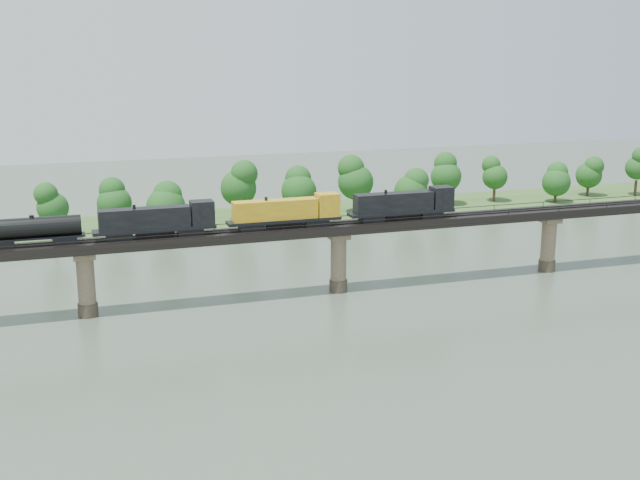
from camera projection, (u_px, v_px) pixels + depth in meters
name	position (u px, v px, depth m)	size (l,w,h in m)	color
ground	(414.00, 356.00, 105.30)	(400.00, 400.00, 0.00)	#3C4A3A
far_bank	(259.00, 220.00, 183.59)	(300.00, 24.00, 1.60)	#305220
bridge	(338.00, 259.00, 131.70)	(236.00, 30.00, 11.50)	#473A2D
bridge_superstructure	(339.00, 222.00, 130.20)	(220.00, 4.90, 0.75)	black
far_treeline	(226.00, 190.00, 175.07)	(289.06, 17.54, 13.60)	#382619
freight_train	(243.00, 215.00, 124.92)	(74.38, 2.90, 5.12)	black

